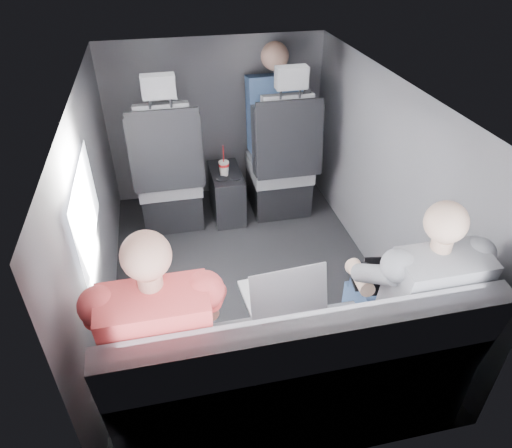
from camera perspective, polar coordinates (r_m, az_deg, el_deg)
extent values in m
plane|color=black|center=(3.20, -0.98, -7.11)|extent=(2.60, 2.60, 0.00)
plane|color=#B2B2AD|center=(2.52, -1.29, 16.54)|extent=(2.60, 2.60, 0.00)
cube|color=#56565B|center=(2.80, -19.49, 1.05)|extent=(0.02, 2.60, 1.35)
cube|color=#56565B|center=(3.08, 15.58, 5.02)|extent=(0.02, 2.60, 1.35)
cube|color=#56565B|center=(3.96, -4.96, 12.81)|extent=(1.80, 0.02, 1.35)
cube|color=#56565B|center=(1.85, 7.32, -17.51)|extent=(1.80, 0.02, 1.35)
cube|color=white|center=(2.43, -20.50, 1.75)|extent=(0.02, 0.75, 0.42)
cube|color=black|center=(3.42, 4.12, 11.58)|extent=(0.35, 0.11, 0.59)
cube|color=black|center=(3.82, -10.44, 2.70)|extent=(0.46, 0.48, 0.30)
cube|color=slate|center=(3.69, -10.78, 5.58)|extent=(0.48, 0.46, 0.14)
cube|color=slate|center=(3.35, -11.25, 9.52)|extent=(0.38, 0.18, 0.61)
cube|color=black|center=(3.37, -14.95, 8.58)|extent=(0.08, 0.21, 0.53)
cube|color=black|center=(3.37, -7.43, 9.49)|extent=(0.08, 0.21, 0.53)
cube|color=black|center=(3.29, -11.17, 8.90)|extent=(0.50, 0.11, 0.58)
cube|color=slate|center=(3.16, -12.13, 16.48)|extent=(0.22, 0.10, 0.15)
cube|color=black|center=(3.93, 2.74, 4.22)|extent=(0.46, 0.48, 0.30)
cube|color=slate|center=(3.80, 2.91, 7.07)|extent=(0.48, 0.46, 0.14)
cube|color=slate|center=(3.47, 3.95, 11.01)|extent=(0.38, 0.18, 0.61)
cube|color=black|center=(3.43, 0.34, 10.27)|extent=(0.08, 0.21, 0.53)
cube|color=black|center=(3.55, 7.41, 10.81)|extent=(0.08, 0.21, 0.53)
cube|color=black|center=(3.42, 4.24, 10.43)|extent=(0.50, 0.11, 0.58)
cube|color=slate|center=(3.28, 4.46, 17.80)|extent=(0.22, 0.10, 0.15)
cube|color=black|center=(3.79, -3.69, 3.84)|extent=(0.24, 0.48, 0.40)
cylinder|color=black|center=(3.58, -4.29, 5.62)|extent=(0.09, 0.09, 0.01)
cylinder|color=black|center=(3.59, -2.55, 5.81)|extent=(0.09, 0.09, 0.01)
cube|color=slate|center=(2.36, 4.22, -19.09)|extent=(1.60, 0.50, 0.45)
cube|color=slate|center=(1.87, 6.83, -16.25)|extent=(1.60, 0.17, 0.47)
cylinder|color=red|center=(3.61, -4.05, 7.43)|extent=(0.08, 0.08, 0.02)
cylinder|color=white|center=(3.60, -4.06, 7.71)|extent=(0.08, 0.08, 0.01)
cylinder|color=red|center=(3.56, -4.11, 8.76)|extent=(0.01, 0.01, 0.14)
cube|color=white|center=(2.24, -11.44, -9.67)|extent=(0.35, 0.27, 0.02)
cube|color=silver|center=(2.22, -11.45, -9.73)|extent=(0.29, 0.15, 0.00)
cube|color=white|center=(2.29, -11.57, -8.20)|extent=(0.10, 0.06, 0.00)
cube|color=white|center=(2.04, -11.62, -10.10)|extent=(0.34, 0.09, 0.24)
cube|color=white|center=(2.05, -11.62, -10.00)|extent=(0.30, 0.07, 0.20)
cube|color=silver|center=(2.26, 2.95, -8.46)|extent=(0.38, 0.27, 0.02)
cube|color=silver|center=(2.24, 3.05, -8.51)|extent=(0.30, 0.16, 0.00)
cube|color=silver|center=(2.30, 2.47, -7.02)|extent=(0.11, 0.06, 0.00)
cube|color=silver|center=(2.06, 4.18, -8.74)|extent=(0.36, 0.10, 0.24)
cube|color=white|center=(2.07, 4.12, -8.66)|extent=(0.32, 0.08, 0.20)
cube|color=black|center=(2.43, 15.07, -6.22)|extent=(0.32, 0.24, 0.02)
cube|color=black|center=(2.41, 15.26, -6.25)|extent=(0.25, 0.15, 0.00)
cube|color=black|center=(2.46, 14.51, -5.13)|extent=(0.09, 0.06, 0.00)
cube|color=black|center=(2.28, 16.81, -6.21)|extent=(0.30, 0.10, 0.20)
cube|color=white|center=(2.28, 16.73, -6.14)|extent=(0.26, 0.08, 0.17)
cube|color=#39393E|center=(2.18, -14.35, -14.63)|extent=(0.15, 0.44, 0.13)
cube|color=#39393E|center=(2.17, -8.44, -13.98)|extent=(0.15, 0.44, 0.13)
cube|color=#39393E|center=(2.55, -13.45, -15.10)|extent=(0.13, 0.13, 0.45)
cube|color=#39393E|center=(2.54, -8.38, -14.53)|extent=(0.13, 0.13, 0.45)
cube|color=#BE413E|center=(1.86, -11.94, -13.90)|extent=(0.40, 0.27, 0.54)
sphere|color=tan|center=(1.62, -13.60, -3.86)|extent=(0.18, 0.18, 0.18)
cylinder|color=tan|center=(2.13, -17.38, -10.51)|extent=(0.11, 0.28, 0.12)
cylinder|color=tan|center=(2.12, -6.55, -9.28)|extent=(0.11, 0.28, 0.12)
cube|color=navy|center=(2.37, 15.13, -10.03)|extent=(0.14, 0.42, 0.12)
cube|color=navy|center=(2.46, 19.58, -9.05)|extent=(0.14, 0.42, 0.12)
cube|color=navy|center=(2.70, 12.22, -11.27)|extent=(0.12, 0.12, 0.45)
cube|color=navy|center=(2.78, 16.27, -10.41)|extent=(0.12, 0.12, 0.45)
cube|color=slate|center=(2.14, 20.89, -8.52)|extent=(0.38, 0.26, 0.52)
sphere|color=#D2AA8F|center=(1.94, 22.68, 0.22)|extent=(0.17, 0.17, 0.17)
cylinder|color=#D2AA8F|center=(2.29, 12.89, -6.43)|extent=(0.11, 0.26, 0.11)
cylinder|color=#D2AA8F|center=(2.45, 21.08, -4.90)|extent=(0.11, 0.26, 0.11)
cube|color=navy|center=(3.80, 2.28, 13.66)|extent=(0.43, 0.28, 0.62)
sphere|color=tan|center=(3.68, 2.37, 20.24)|extent=(0.21, 0.21, 0.21)
cube|color=navy|center=(3.96, 1.97, 10.03)|extent=(0.36, 0.43, 0.13)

